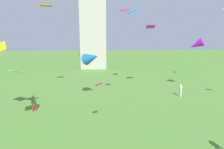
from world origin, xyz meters
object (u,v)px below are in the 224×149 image
kite_flying_3 (224,9)px  kite_flying_6 (196,45)px  kite_flying_2 (16,71)px  person_4 (180,90)px  kite_flying_9 (99,84)px  kite_flying_0 (45,5)px  kite_flying_5 (125,10)px  kite_flying_8 (151,26)px  kite_flying_1 (92,58)px  person_0 (34,102)px  kite_flying_11 (133,11)px

kite_flying_3 → kite_flying_6: (-5.56, -2.66, -5.33)m
kite_flying_2 → kite_flying_3: (28.48, 8.30, 7.77)m
person_4 → kite_flying_9: size_ratio=1.92×
kite_flying_2 → person_4: bearing=132.1°
person_4 → kite_flying_6: size_ratio=0.70×
kite_flying_0 → kite_flying_9: 14.90m
kite_flying_0 → kite_flying_5: bearing=-29.6°
person_4 → kite_flying_5: (-8.60, -3.86, 9.89)m
kite_flying_5 → kite_flying_8: size_ratio=0.54×
kite_flying_3 → kite_flying_9: kite_flying_3 is taller
kite_flying_0 → kite_flying_5: (9.29, -5.91, -1.26)m
kite_flying_1 → person_4: bearing=-42.6°
person_0 → kite_flying_2: 3.88m
kite_flying_5 → kite_flying_11: size_ratio=0.56×
kite_flying_9 → kite_flying_11: kite_flying_11 is taller
person_4 → kite_flying_0: (-17.89, 2.05, 11.14)m
kite_flying_2 → kite_flying_5: kite_flying_5 is taller
person_0 → kite_flying_6: kite_flying_6 is taller
kite_flying_1 → kite_flying_6: 15.47m
kite_flying_5 → kite_flying_6: kite_flying_5 is taller
kite_flying_5 → kite_flying_9: (-2.96, -5.13, -6.48)m
kite_flying_0 → kite_flying_5: 11.08m
kite_flying_3 → person_4: bearing=-33.6°
kite_flying_6 → kite_flying_11: size_ratio=1.35×
kite_flying_0 → person_4: bearing=-3.6°
kite_flying_2 → kite_flying_3: bearing=137.8°
person_4 → kite_flying_2: bearing=-86.3°
person_4 → kite_flying_2: 20.64m
person_4 → kite_flying_6: bearing=116.6°
kite_flying_1 → kite_flying_3: bearing=-32.5°
kite_flying_8 → kite_flying_9: bearing=159.1°
kite_flying_6 → person_0: bearing=-36.2°
kite_flying_1 → kite_flying_6: (15.09, 3.13, 1.39)m
kite_flying_3 → kite_flying_11: kite_flying_3 is taller
kite_flying_3 → kite_flying_0: bearing=-56.5°
person_0 → kite_flying_2: kite_flying_2 is taller
kite_flying_9 → person_4: bearing=120.5°
person_0 → kite_flying_1: size_ratio=0.68×
kite_flying_1 → kite_flying_2: bearing=149.6°
person_0 → kite_flying_0: bearing=27.0°
person_4 → kite_flying_9: bearing=-58.9°
kite_flying_1 → kite_flying_6: size_ratio=1.08×
kite_flying_1 → kite_flying_5: 6.81m
person_0 → kite_flying_6: bearing=-41.3°
kite_flying_1 → kite_flying_8: kite_flying_8 is taller
kite_flying_3 → kite_flying_6: kite_flying_3 is taller
kite_flying_5 → kite_flying_11: (2.53, 8.01, 1.04)m
kite_flying_0 → kite_flying_3: 26.52m
kite_flying_1 → kite_flying_11: kite_flying_11 is taller
person_4 → person_0: bearing=-87.1°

